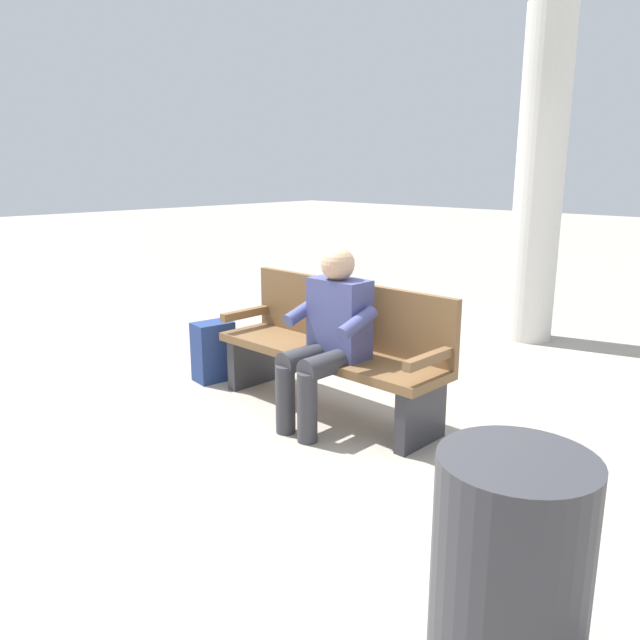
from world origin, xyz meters
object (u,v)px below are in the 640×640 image
Objects in this scene: backpack at (213,352)px; bench_near at (334,346)px; person_seated at (328,333)px; trash_bin at (510,568)px; support_pillar at (539,180)px.

bench_near is at bearing -169.12° from backpack.
person_seated is at bearing 179.23° from backpack.
trash_bin is (-3.17, 1.14, 0.16)m from backpack.
trash_bin is (-2.05, 1.35, -0.07)m from bench_near.
support_pillar is at bearing -112.78° from backpack.
person_seated is 2.20m from trash_bin.
trash_bin is (-1.93, 4.08, -1.16)m from support_pillar.
bench_near is 1.53× the size of person_seated.
trash_bin is at bearing 146.83° from bench_near.
bench_near reaches higher than backpack.
person_seated reaches higher than trash_bin.
support_pillar is 4.66m from trash_bin.
bench_near is 2.45m from trash_bin.
person_seated is at bearing 90.91° from support_pillar.
support_pillar is (-0.12, -2.73, 1.09)m from bench_near.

